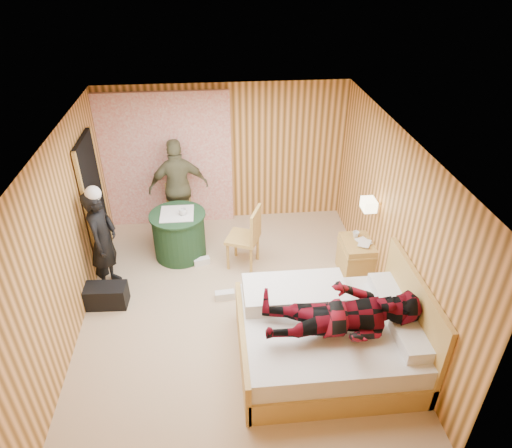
{
  "coord_description": "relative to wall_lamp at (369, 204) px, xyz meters",
  "views": [
    {
      "loc": [
        -0.19,
        -4.91,
        4.44
      ],
      "look_at": [
        0.34,
        0.49,
        1.05
      ],
      "focal_mm": 32.0,
      "sensor_mm": 36.0,
      "label": 1
    }
  ],
  "objects": [
    {
      "name": "floor",
      "position": [
        -1.92,
        -0.45,
        -1.3
      ],
      "size": [
        4.2,
        5.0,
        0.01
      ],
      "primitive_type": "cube",
      "color": "tan",
      "rests_on": "ground"
    },
    {
      "name": "ceiling",
      "position": [
        -1.92,
        -0.45,
        1.2
      ],
      "size": [
        4.2,
        5.0,
        0.01
      ],
      "primitive_type": "cube",
      "color": "white",
      "rests_on": "wall_back"
    },
    {
      "name": "wall_back",
      "position": [
        -1.92,
        2.05,
        -0.05
      ],
      "size": [
        4.2,
        0.02,
        2.5
      ],
      "primitive_type": "cube",
      "color": "#F0A75C",
      "rests_on": "floor"
    },
    {
      "name": "wall_left",
      "position": [
        -4.02,
        -0.45,
        -0.05
      ],
      "size": [
        0.02,
        5.0,
        2.5
      ],
      "primitive_type": "cube",
      "color": "#F0A75C",
      "rests_on": "floor"
    },
    {
      "name": "wall_right",
      "position": [
        0.18,
        -0.45,
        -0.05
      ],
      "size": [
        0.02,
        5.0,
        2.5
      ],
      "primitive_type": "cube",
      "color": "#F0A75C",
      "rests_on": "floor"
    },
    {
      "name": "curtain",
      "position": [
        -2.92,
        1.98,
        -0.1
      ],
      "size": [
        2.2,
        0.08,
        2.4
      ],
      "primitive_type": "cube",
      "color": "silver",
      "rests_on": "floor"
    },
    {
      "name": "doorway",
      "position": [
        -3.98,
        0.95,
        -0.28
      ],
      "size": [
        0.06,
        0.9,
        2.05
      ],
      "primitive_type": "cube",
      "color": "black",
      "rests_on": "floor"
    },
    {
      "name": "wall_lamp",
      "position": [
        0.0,
        0.0,
        0.0
      ],
      "size": [
        0.26,
        0.24,
        0.16
      ],
      "color": "gold",
      "rests_on": "wall_right"
    },
    {
      "name": "bed",
      "position": [
        -0.8,
        -1.48,
        -0.96
      ],
      "size": [
        2.17,
        1.71,
        1.18
      ],
      "color": "#D6B057",
      "rests_on": "floor"
    },
    {
      "name": "nightstand",
      "position": [
        -0.04,
        0.1,
        -0.99
      ],
      "size": [
        0.46,
        0.62,
        0.6
      ],
      "color": "#D6B057",
      "rests_on": "floor"
    },
    {
      "name": "round_table",
      "position": [
        -2.75,
        0.89,
        -0.9
      ],
      "size": [
        0.89,
        0.89,
        0.79
      ],
      "color": "#1B3A1E",
      "rests_on": "floor"
    },
    {
      "name": "chair_far",
      "position": [
        -2.76,
        1.59,
        -0.76
      ],
      "size": [
        0.48,
        0.48,
        0.93
      ],
      "rotation": [
        0.0,
        0.0,
        0.15
      ],
      "color": "#D6B057",
      "rests_on": "floor"
    },
    {
      "name": "chair_near",
      "position": [
        -1.66,
        0.49,
        -0.7
      ],
      "size": [
        0.61,
        0.61,
        1.03
      ],
      "rotation": [
        0.0,
        0.0,
        -1.95
      ],
      "color": "#D6B057",
      "rests_on": "floor"
    },
    {
      "name": "duffel_bag",
      "position": [
        -3.74,
        -0.25,
        -1.14
      ],
      "size": [
        0.6,
        0.34,
        0.33
      ],
      "primitive_type": "cube",
      "rotation": [
        0.0,
        0.0,
        -0.05
      ],
      "color": "black",
      "rests_on": "floor"
    },
    {
      "name": "sneaker_left",
      "position": [
        -2.4,
        0.58,
        -1.24
      ],
      "size": [
        0.27,
        0.17,
        0.11
      ],
      "primitive_type": "cube",
      "rotation": [
        0.0,
        0.0,
        0.25
      ],
      "color": "silver",
      "rests_on": "floor"
    },
    {
      "name": "sneaker_right",
      "position": [
        -2.07,
        -0.28,
        -1.24
      ],
      "size": [
        0.29,
        0.14,
        0.12
      ],
      "primitive_type": "cube",
      "rotation": [
        0.0,
        0.0,
        0.08
      ],
      "color": "silver",
      "rests_on": "floor"
    },
    {
      "name": "woman_standing",
      "position": [
        -3.76,
        0.21,
        -0.51
      ],
      "size": [
        0.48,
        0.64,
        1.58
      ],
      "primitive_type": "imported",
      "rotation": [
        0.0,
        0.0,
        1.39
      ],
      "color": "black",
      "rests_on": "floor"
    },
    {
      "name": "man_at_table",
      "position": [
        -2.75,
        1.63,
        -0.44
      ],
      "size": [
        1.06,
        0.58,
        1.72
      ],
      "primitive_type": "imported",
      "rotation": [
        0.0,
        0.0,
        3.3
      ],
      "color": "#626141",
      "rests_on": "floor"
    },
    {
      "name": "man_on_bed",
      "position": [
        -0.77,
        -1.72,
        -0.28
      ],
      "size": [
        0.86,
        0.67,
        1.77
      ],
      "primitive_type": "imported",
      "rotation": [
        0.0,
        1.57,
        0.0
      ],
      "color": "maroon",
      "rests_on": "bed"
    },
    {
      "name": "book_lower",
      "position": [
        -0.04,
        0.05,
        -0.69
      ],
      "size": [
        0.24,
        0.27,
        0.02
      ],
      "primitive_type": "imported",
      "rotation": [
        0.0,
        0.0,
        0.38
      ],
      "color": "silver",
      "rests_on": "nightstand"
    },
    {
      "name": "book_upper",
      "position": [
        -0.04,
        0.05,
        -0.67
      ],
      "size": [
        0.25,
        0.28,
        0.02
      ],
      "primitive_type": "imported",
      "rotation": [
        0.0,
        0.0,
        -0.52
      ],
      "color": "silver",
      "rests_on": "nightstand"
    },
    {
      "name": "cup_nightstand",
      "position": [
        -0.04,
        0.23,
        -0.65
      ],
      "size": [
        0.13,
        0.13,
        0.09
      ],
      "primitive_type": "imported",
      "rotation": [
        0.0,
        0.0,
        0.42
      ],
      "color": "silver",
      "rests_on": "nightstand"
    },
    {
      "name": "cup_table",
      "position": [
        -2.65,
        0.84,
        -0.46
      ],
      "size": [
        0.16,
        0.16,
        0.1
      ],
      "primitive_type": "imported",
      "rotation": [
        0.0,
        0.0,
        -0.4
      ],
      "color": "silver",
      "rests_on": "round_table"
    }
  ]
}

